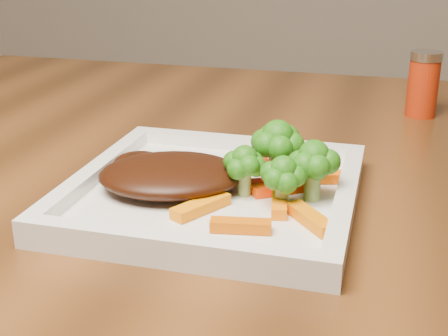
# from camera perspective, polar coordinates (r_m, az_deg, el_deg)

# --- Properties ---
(plate) EXTENTS (0.27, 0.27, 0.01)m
(plate) POSITION_cam_1_polar(r_m,az_deg,el_deg) (0.61, -0.91, -2.63)
(plate) COLOR white
(plate) RESTS_ON dining_table
(steak) EXTENTS (0.17, 0.15, 0.03)m
(steak) POSITION_cam_1_polar(r_m,az_deg,el_deg) (0.61, -4.85, -0.61)
(steak) COLOR #361408
(steak) RESTS_ON plate
(broccoli_0) EXTENTS (0.06, 0.06, 0.07)m
(broccoli_0) POSITION_cam_1_polar(r_m,az_deg,el_deg) (0.62, 4.89, 1.83)
(broccoli_0) COLOR #235D0F
(broccoli_0) RESTS_ON plate
(broccoli_1) EXTENTS (0.06, 0.06, 0.06)m
(broccoli_1) POSITION_cam_1_polar(r_m,az_deg,el_deg) (0.58, 8.17, 0.07)
(broccoli_1) COLOR #157213
(broccoli_1) RESTS_ON plate
(broccoli_2) EXTENTS (0.06, 0.06, 0.06)m
(broccoli_2) POSITION_cam_1_polar(r_m,az_deg,el_deg) (0.56, 5.41, -0.85)
(broccoli_2) COLOR #1C7713
(broccoli_2) RESTS_ON plate
(broccoli_3) EXTENTS (0.06, 0.06, 0.06)m
(broccoli_3) POSITION_cam_1_polar(r_m,az_deg,el_deg) (0.59, 1.89, 0.33)
(broccoli_3) COLOR #2E7213
(broccoli_3) RESTS_ON plate
(carrot_0) EXTENTS (0.05, 0.02, 0.01)m
(carrot_0) POSITION_cam_1_polar(r_m,az_deg,el_deg) (0.53, 1.54, -5.30)
(carrot_0) COLOR #D35903
(carrot_0) RESTS_ON plate
(carrot_1) EXTENTS (0.05, 0.05, 0.01)m
(carrot_1) POSITION_cam_1_polar(r_m,az_deg,el_deg) (0.54, 7.90, -4.58)
(carrot_1) COLOR orange
(carrot_1) RESTS_ON plate
(carrot_2) EXTENTS (0.04, 0.06, 0.01)m
(carrot_2) POSITION_cam_1_polar(r_m,az_deg,el_deg) (0.56, -2.12, -3.51)
(carrot_2) COLOR orange
(carrot_2) RESTS_ON plate
(carrot_3) EXTENTS (0.06, 0.03, 0.01)m
(carrot_3) POSITION_cam_1_polar(r_m,az_deg,el_deg) (0.63, 9.29, -0.81)
(carrot_3) COLOR #EF5903
(carrot_3) RESTS_ON plate
(carrot_4) EXTENTS (0.05, 0.05, 0.01)m
(carrot_4) POSITION_cam_1_polar(r_m,az_deg,el_deg) (0.65, 2.14, 0.02)
(carrot_4) COLOR red
(carrot_4) RESTS_ON plate
(carrot_5) EXTENTS (0.02, 0.05, 0.01)m
(carrot_5) POSITION_cam_1_polar(r_m,az_deg,el_deg) (0.57, 5.06, -3.23)
(carrot_5) COLOR orange
(carrot_5) RESTS_ON plate
(carrot_6) EXTENTS (0.05, 0.04, 0.01)m
(carrot_6) POSITION_cam_1_polar(r_m,az_deg,el_deg) (0.60, 4.99, -1.87)
(carrot_6) COLOR #FF4104
(carrot_6) RESTS_ON plate
(spice_shaker) EXTENTS (0.04, 0.04, 0.09)m
(spice_shaker) POSITION_cam_1_polar(r_m,az_deg,el_deg) (0.92, 17.75, 7.31)
(spice_shaker) COLOR #A72509
(spice_shaker) RESTS_ON dining_table
(carrot_7) EXTENTS (0.05, 0.03, 0.01)m
(carrot_7) POSITION_cam_1_polar(r_m,az_deg,el_deg) (0.61, 3.88, -1.54)
(carrot_7) COLOR #F51A04
(carrot_7) RESTS_ON plate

